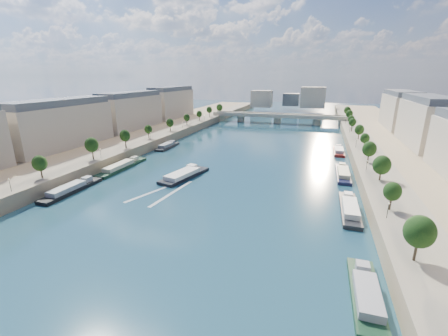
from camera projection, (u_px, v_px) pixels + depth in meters
The scene contains 17 objects.
ground at pixel (239, 162), 140.53m from camera, with size 700.00×700.00×0.00m, color #0B2432.
quay_left at pixel (109, 146), 160.83m from camera, with size 44.00×520.00×5.00m, color #9E8460.
quay_right at pixel (414, 171), 118.74m from camera, with size 44.00×520.00×5.00m, color #9E8460.
pave_left at pixel (133, 143), 155.70m from camera, with size 14.00×520.00×0.10m, color gray.
pave_right at pixel (373, 162), 122.37m from camera, with size 14.00×520.00×0.10m, color gray.
trees_left at pixel (138, 133), 155.33m from camera, with size 4.80×268.80×8.26m.
trees_right at pixel (367, 143), 130.45m from camera, with size 4.80×268.80×8.26m.
lamps_left at pixel (129, 143), 144.48m from camera, with size 0.36×200.36×4.28m.
lamps_right at pixel (361, 152), 127.43m from camera, with size 0.36×200.36×4.28m.
buildings_left at pixel (101, 116), 171.43m from camera, with size 16.00×226.00×23.20m.
buildings_right at pixel (448, 133), 121.74m from camera, with size 16.00×226.00×23.20m.
skyline at pixel (293, 98), 334.95m from camera, with size 79.00×42.00×22.00m.
bridge at pixel (277, 117), 253.65m from camera, with size 112.00×12.00×8.15m.
tour_barge at pixel (184, 175), 119.05m from camera, with size 12.36×25.75×3.57m.
wake at pixel (164, 192), 104.13m from camera, with size 13.24×25.99×0.04m.
moored_barges_left at pixel (69, 191), 103.10m from camera, with size 5.00×156.08×3.60m.
moored_barges_right at pixel (349, 207), 89.98m from camera, with size 5.00×164.86×3.60m.
Camera 1 is at (34.79, -30.75, 38.69)m, focal length 24.00 mm.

